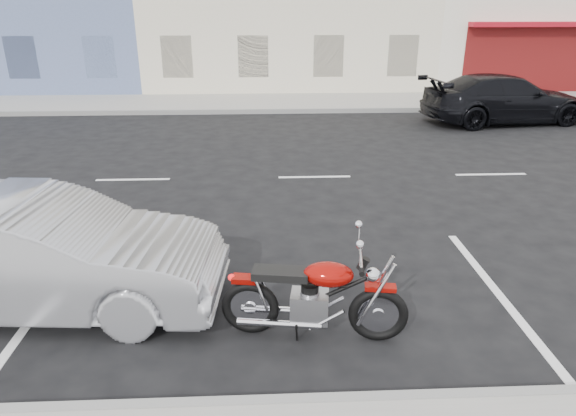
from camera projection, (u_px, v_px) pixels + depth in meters
name	position (u px, v px, depth m)	size (l,w,h in m)	color
ground	(403.00, 176.00, 11.50)	(120.00, 120.00, 0.00)	black
sidewalk_far	(214.00, 103.00, 19.32)	(80.00, 3.40, 0.15)	gray
curb_near	(64.00, 412.00, 4.78)	(80.00, 0.12, 0.16)	gray
curb_far	(209.00, 112.00, 17.74)	(80.00, 0.12, 0.16)	gray
motorcycle	(382.00, 303.00, 5.75)	(2.14, 0.73, 1.08)	black
sedan_silver	(41.00, 254.00, 6.33)	(1.56, 4.46, 1.47)	#A1A2A8
car_far	(504.00, 99.00, 16.29)	(2.12, 5.22, 1.52)	black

